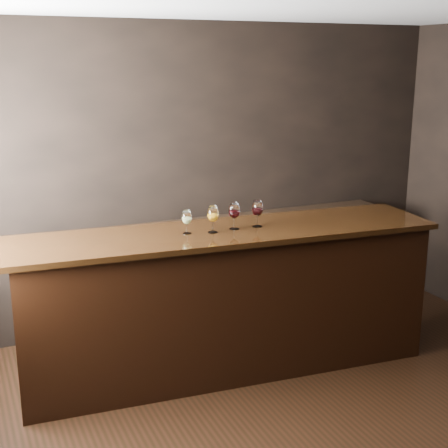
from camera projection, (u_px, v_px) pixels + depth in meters
name	position (u px, v px, depth m)	size (l,w,h in m)	color
ground	(322.00, 433.00, 4.23)	(5.00, 5.00, 0.00)	black
room_shell	(292.00, 170.00, 3.78)	(5.02, 4.52, 2.81)	black
bar_counter	(227.00, 303.00, 5.00)	(3.24, 0.70, 1.13)	black
bar_top	(227.00, 233.00, 4.85)	(3.35, 0.78, 0.04)	black
back_bar_shelf	(252.00, 266.00, 6.08)	(2.79, 0.40, 1.00)	black
glass_white	(187.00, 218.00, 4.71)	(0.08, 0.08, 0.18)	white
glass_amber	(213.00, 215.00, 4.74)	(0.09, 0.09, 0.21)	white
glass_red_a	(234.00, 211.00, 4.83)	(0.09, 0.09, 0.21)	white
glass_red_b	(257.00, 209.00, 4.90)	(0.09, 0.09, 0.21)	white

